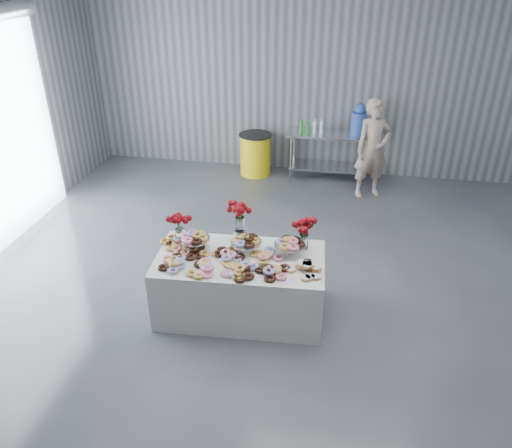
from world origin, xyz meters
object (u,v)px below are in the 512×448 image
Objects in this scene: display_table at (240,285)px; water_jug at (359,121)px; person at (373,149)px; prep_table at (328,147)px; trash_barrel at (255,154)px.

water_jug reaches higher than display_table.
display_table is at bearing -137.84° from person.
prep_table is 1.91× the size of trash_barrel.
person is at bearing -35.83° from prep_table.
trash_barrel is (-1.85, 0.00, -0.76)m from water_jug.
prep_table reaches higher than display_table.
water_jug is at bearing -0.00° from prep_table.
water_jug is (1.27, 4.09, 0.77)m from display_table.
trash_barrel reaches higher than display_table.
water_jug reaches higher than prep_table.
display_table is 1.13× the size of person.
prep_table is at bearing 79.40° from display_table.
prep_table is 0.73m from water_jug.
person is 2.22m from trash_barrel.
person is at bearing 66.75° from display_table.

